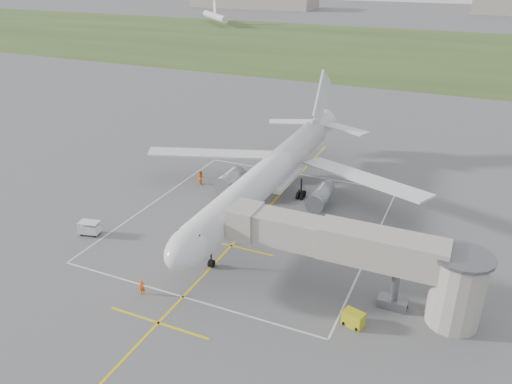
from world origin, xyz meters
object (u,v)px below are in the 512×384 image
at_px(ramp_worker_wing, 201,177).
at_px(jet_bridge, 372,257).
at_px(baggage_cart, 90,228).
at_px(ramp_worker_nose, 142,287).
at_px(airliner, 270,174).
at_px(gpu_unit, 353,319).

bearing_deg(ramp_worker_wing, jet_bridge, 178.47).
relative_size(baggage_cart, ramp_worker_nose, 1.63).
height_order(ramp_worker_nose, ramp_worker_wing, ramp_worker_wing).
relative_size(ramp_worker_nose, ramp_worker_wing, 0.80).
height_order(airliner, ramp_worker_nose, airliner).
relative_size(gpu_unit, ramp_worker_wing, 1.03).
distance_m(airliner, jet_bridge, 21.22).
bearing_deg(ramp_worker_nose, airliner, 55.64).
relative_size(jet_bridge, ramp_worker_wing, 12.13).
distance_m(airliner, gpu_unit, 24.05).
xyz_separation_m(baggage_cart, ramp_worker_nose, (12.14, -6.82, -0.04)).
bearing_deg(gpu_unit, ramp_worker_wing, 156.77).
xyz_separation_m(airliner, baggage_cart, (-15.80, -15.08, -3.58)).
xyz_separation_m(gpu_unit, baggage_cart, (-31.18, 3.03, 0.16)).
bearing_deg(ramp_worker_nose, baggage_cart, 125.83).
xyz_separation_m(jet_bridge, ramp_worker_nose, (-19.38, -7.65, -3.97)).
bearing_deg(baggage_cart, ramp_worker_wing, 63.31).
xyz_separation_m(airliner, gpu_unit, (15.38, -18.12, -3.74)).
xyz_separation_m(airliner, jet_bridge, (15.72, -14.25, 0.35)).
relative_size(jet_bridge, gpu_unit, 11.82).
xyz_separation_m(jet_bridge, ramp_worker_wing, (-27.06, 16.66, -3.78)).
height_order(airliner, jet_bridge, airliner).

